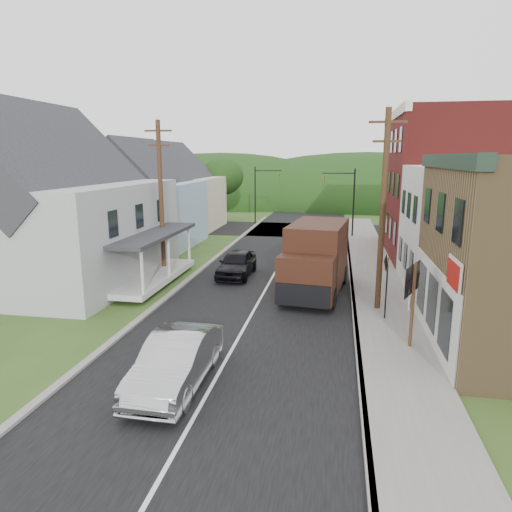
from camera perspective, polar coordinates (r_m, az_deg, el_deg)
The scene contains 24 objects.
ground at distance 18.90m, azimuth -1.65°, elevation -9.28°, with size 120.00×120.00×0.00m, color #2D4719.
road at distance 28.31m, azimuth 2.48°, elevation -1.95°, with size 9.00×90.00×0.02m, color black.
cross_road at distance 44.89m, azimuth 5.40°, elevation 3.29°, with size 60.00×9.00×0.02m, color black.
sidewalk_right at distance 26.22m, azimuth 14.79°, elevation -3.34°, with size 2.80×55.00×0.15m, color slate.
curb_right at distance 26.14m, azimuth 11.83°, elevation -3.24°, with size 0.20×55.00×0.15m, color slate.
curb_left at distance 27.40m, azimuth -7.78°, elevation -2.40°, with size 0.30×55.00×0.12m, color slate.
storefront_white at distance 26.13m, azimuth 27.14°, elevation 2.79°, with size 8.00×7.00×6.50m, color silver.
storefront_red at distance 35.11m, azimuth 23.00°, elevation 8.12°, with size 8.00×12.00×10.00m, color maroon.
house_gray at distance 28.10m, azimuth -23.82°, elevation 5.69°, with size 10.20×12.24×8.35m.
house_blue at distance 37.34m, azimuth -13.05°, elevation 6.94°, with size 7.14×8.16×7.28m.
house_cream at distance 45.89m, azimuth -9.22°, elevation 8.02°, with size 7.14×8.16×7.28m.
utility_pole_right at distance 20.92m, azimuth 15.58°, elevation 5.55°, with size 1.60×0.26×9.00m.
utility_pole_left at distance 27.26m, azimuth -11.79°, elevation 7.19°, with size 1.60×0.26×9.00m.
traffic_signal_right at distance 40.84m, azimuth 11.16°, elevation 7.54°, with size 2.87×0.20×6.00m.
traffic_signal_left at distance 48.46m, azimuth 0.71°, elevation 8.47°, with size 2.87×0.20×6.00m.
tree_left_b at distance 35.81m, azimuth -25.29°, elevation 7.80°, with size 4.80×4.80×6.94m.
tree_left_c at distance 43.56m, azimuth -21.50°, elevation 10.08°, with size 5.80×5.80×8.41m.
tree_left_d at distance 50.84m, azimuth -4.31°, elevation 9.88°, with size 4.80×4.80×6.94m.
forested_ridge at distance 72.63m, azimuth 7.28°, elevation 6.64°, with size 90.00×30.00×16.00m, color black.
silver_sedan at distance 14.53m, azimuth -9.94°, elevation -12.85°, with size 1.71×4.90×1.62m, color #A7A7AC.
dark_sedan at distance 26.99m, azimuth -2.43°, elevation -0.97°, with size 1.83×4.54×1.55m, color black.
delivery_van at distance 23.55m, azimuth 7.47°, elevation -0.37°, with size 3.37×6.75×3.63m.
route_sign_cluster at distance 17.31m, azimuth 18.95°, elevation -4.37°, with size 0.77×1.66×3.13m.
warning_sign at distance 20.07m, azimuth 15.99°, elevation -2.60°, with size 0.16×0.78×2.83m.
Camera 1 is at (3.62, -17.21, 6.92)m, focal length 32.00 mm.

